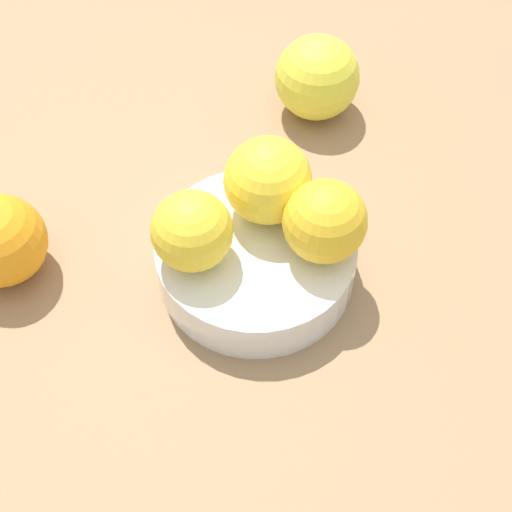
# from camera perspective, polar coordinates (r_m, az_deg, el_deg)

# --- Properties ---
(ground_plane) EXTENTS (1.10, 1.10, 0.02)m
(ground_plane) POSITION_cam_1_polar(r_m,az_deg,el_deg) (0.66, 0.00, -1.81)
(ground_plane) COLOR #997551
(fruit_bowl) EXTENTS (0.17, 0.17, 0.04)m
(fruit_bowl) POSITION_cam_1_polar(r_m,az_deg,el_deg) (0.64, 0.00, -0.29)
(fruit_bowl) COLOR white
(fruit_bowl) RESTS_ON ground_plane
(orange_in_bowl_0) EXTENTS (0.07, 0.07, 0.07)m
(orange_in_bowl_0) POSITION_cam_1_polar(r_m,az_deg,el_deg) (0.59, -4.88, 1.90)
(orange_in_bowl_0) COLOR yellow
(orange_in_bowl_0) RESTS_ON fruit_bowl
(orange_in_bowl_1) EXTENTS (0.07, 0.07, 0.07)m
(orange_in_bowl_1) POSITION_cam_1_polar(r_m,az_deg,el_deg) (0.62, 0.89, 5.75)
(orange_in_bowl_1) COLOR yellow
(orange_in_bowl_1) RESTS_ON fruit_bowl
(orange_in_bowl_2) EXTENTS (0.07, 0.07, 0.07)m
(orange_in_bowl_2) POSITION_cam_1_polar(r_m,az_deg,el_deg) (0.59, 5.24, 2.64)
(orange_in_bowl_2) COLOR yellow
(orange_in_bowl_2) RESTS_ON fruit_bowl
(orange_loose_0) EXTENTS (0.08, 0.08, 0.08)m
(orange_loose_0) POSITION_cam_1_polar(r_m,az_deg,el_deg) (0.76, 4.66, 13.35)
(orange_loose_0) COLOR yellow
(orange_loose_0) RESTS_ON ground_plane
(orange_loose_1) EXTENTS (0.08, 0.08, 0.08)m
(orange_loose_1) POSITION_cam_1_polar(r_m,az_deg,el_deg) (0.66, -18.87, 1.10)
(orange_loose_1) COLOR orange
(orange_loose_1) RESTS_ON ground_plane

